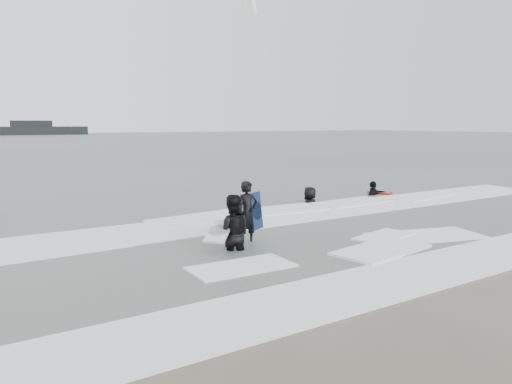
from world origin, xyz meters
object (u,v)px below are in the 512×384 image
surfer_wading (232,251)px  surfer_right_near (373,196)px  vessel_horizon (32,130)px  surfer_right_far (310,203)px  surfer_centre (248,244)px

surfer_wading → surfer_right_near: 10.92m
vessel_horizon → surfer_wading: bearing=-96.9°
surfer_right_near → surfer_right_far: (-3.57, -0.10, 0.00)m
surfer_wading → vessel_horizon: vessel_horizon is taller
surfer_wading → surfer_right_near: size_ratio=1.09×
surfer_centre → surfer_wading: 0.75m
surfer_right_near → surfer_centre: bearing=10.2°
surfer_wading → vessel_horizon: size_ratio=0.07×
surfer_right_near → surfer_right_far: 3.57m
surfer_centre → surfer_right_far: surfer_right_far is taller
surfer_centre → surfer_right_near: bearing=22.0°
surfer_wading → surfer_right_near: surfer_wading is taller
surfer_wading → surfer_right_far: (6.23, 4.71, 0.00)m
surfer_wading → surfer_right_near: bearing=-127.5°
surfer_wading → vessel_horizon: (16.32, 135.71, 1.43)m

